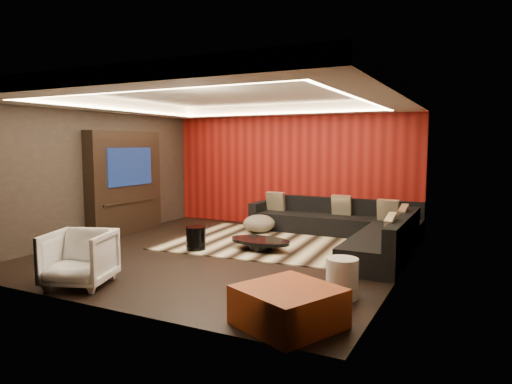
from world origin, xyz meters
The scene contains 26 objects.
floor centered at (0.00, 0.00, -0.01)m, with size 6.00×6.00×0.02m, color black.
ceiling centered at (0.00, 0.00, 2.81)m, with size 6.00×6.00×0.02m, color silver.
wall_back centered at (0.00, 3.01, 1.40)m, with size 6.00×0.02×2.80m, color black.
wall_left centered at (-3.01, 0.00, 1.40)m, with size 0.02×6.00×2.80m, color black.
wall_right centered at (3.01, 0.00, 1.40)m, with size 0.02×6.00×2.80m, color black.
red_feature_wall centered at (0.00, 2.97, 1.40)m, with size 5.98×0.05×2.78m, color #6B0C0A.
soffit_back centered at (0.00, 2.70, 2.69)m, with size 6.00×0.60×0.22m, color silver.
soffit_front centered at (0.00, -2.70, 2.69)m, with size 6.00×0.60×0.22m, color silver.
soffit_left centered at (-2.70, 0.00, 2.69)m, with size 0.60×4.80×0.22m, color silver.
soffit_right centered at (2.70, 0.00, 2.69)m, with size 0.60×4.80×0.22m, color silver.
cove_back centered at (0.00, 2.36, 2.60)m, with size 4.80×0.08×0.04m, color #FFD899.
cove_front centered at (0.00, -2.36, 2.60)m, with size 4.80×0.08×0.04m, color #FFD899.
cove_left centered at (-2.36, 0.00, 2.60)m, with size 0.08×4.80×0.04m, color #FFD899.
cove_right centered at (2.36, 0.00, 2.60)m, with size 0.08×4.80×0.04m, color #FFD899.
tv_surround centered at (-2.85, 0.60, 1.10)m, with size 0.30×2.00×2.20m, color black.
tv_screen centered at (-2.69, 0.60, 1.45)m, with size 0.04×1.30×0.80m, color black.
tv_shelf centered at (-2.69, 0.60, 0.70)m, with size 0.04×1.60×0.04m, color black.
rug centered at (0.40, 1.19, 0.01)m, with size 4.00×3.00×0.02m, color beige.
coffee_table centered at (0.47, 0.43, 0.12)m, with size 1.16×1.16×0.20m, color black.
drum_stool centered at (-0.59, -0.06, 0.23)m, with size 0.35×0.35×0.42m, color black.
striped_pouf centered at (-0.29, 1.92, 0.21)m, with size 0.69×0.69×0.38m, color beige.
white_side_table centered at (2.50, -1.37, 0.25)m, with size 0.40×0.40×0.51m, color white.
orange_ottoman centered at (2.24, -2.50, 0.21)m, with size 0.94×0.94×0.42m, color #A33215.
armchair centered at (-0.83, -2.50, 0.38)m, with size 0.81×0.83×0.76m, color silver.
sectional_sofa centered at (1.73, 1.86, 0.26)m, with size 3.65×3.50×0.75m.
throw_pillows centered at (1.81, 1.88, 0.62)m, with size 3.30×2.77×0.50m.
Camera 1 is at (4.03, -6.84, 1.93)m, focal length 32.00 mm.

